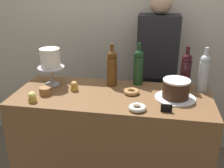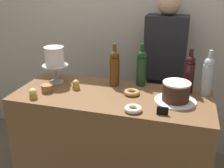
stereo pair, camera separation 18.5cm
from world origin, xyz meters
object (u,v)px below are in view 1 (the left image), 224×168
at_px(wine_bottle_green, 138,66).
at_px(barista_figure, 156,76).
at_px(donut_maple, 132,92).
at_px(cookie_stack, 45,91).
at_px(donut_sugar, 137,108).
at_px(wine_bottle_dark_red, 186,71).
at_px(price_sign_chalkboard, 166,108).
at_px(wine_bottle_amber, 112,67).
at_px(white_layer_cake, 50,58).
at_px(wine_bottle_clear, 204,72).
at_px(cupcake_lemon, 32,97).
at_px(cake_stand_pedestal, 51,73).
at_px(cupcake_caramel, 74,86).
at_px(chocolate_round_cake, 176,89).

xyz_separation_m(wine_bottle_green, barista_figure, (0.14, 0.42, -0.22)).
height_order(donut_maple, cookie_stack, cookie_stack).
distance_m(donut_sugar, donut_maple, 0.25).
bearing_deg(wine_bottle_dark_red, price_sign_chalkboard, -108.99).
bearing_deg(barista_figure, wine_bottle_green, -108.29).
bearing_deg(wine_bottle_amber, white_layer_cake, -170.13).
height_order(white_layer_cake, price_sign_chalkboard, white_layer_cake).
height_order(wine_bottle_clear, cupcake_lemon, wine_bottle_clear).
bearing_deg(barista_figure, price_sign_chalkboard, -85.05).
height_order(cake_stand_pedestal, wine_bottle_green, wine_bottle_green).
bearing_deg(cookie_stack, cupcake_caramel, 29.96).
xyz_separation_m(chocolate_round_cake, wine_bottle_amber, (-0.47, 0.17, 0.07)).
height_order(wine_bottle_dark_red, wine_bottle_amber, same).
bearing_deg(white_layer_cake, wine_bottle_green, 11.81).
distance_m(cupcake_caramel, cookie_stack, 0.21).
bearing_deg(donut_sugar, cupcake_lemon, -179.83).
height_order(wine_bottle_amber, donut_maple, wine_bottle_amber).
height_order(cupcake_caramel, donut_maple, cupcake_caramel).
xyz_separation_m(chocolate_round_cake, barista_figure, (-0.14, 0.65, -0.15)).
height_order(cupcake_lemon, barista_figure, barista_figure).
relative_size(cupcake_lemon, price_sign_chalkboard, 1.06).
distance_m(wine_bottle_dark_red, barista_figure, 0.56).
xyz_separation_m(white_layer_cake, barista_figure, (0.79, 0.56, -0.30)).
xyz_separation_m(cupcake_caramel, donut_maple, (0.42, 0.01, -0.02)).
relative_size(wine_bottle_green, cookie_stack, 3.87).
bearing_deg(barista_figure, donut_maple, -105.00).
height_order(cake_stand_pedestal, chocolate_round_cake, cake_stand_pedestal).
bearing_deg(white_layer_cake, barista_figure, 35.08).
bearing_deg(chocolate_round_cake, wine_bottle_green, 140.09).
height_order(white_layer_cake, wine_bottle_green, wine_bottle_green).
bearing_deg(barista_figure, chocolate_round_cake, -78.01).
bearing_deg(cupcake_lemon, cookie_stack, 74.48).
height_order(donut_sugar, price_sign_chalkboard, price_sign_chalkboard).
relative_size(wine_bottle_dark_red, wine_bottle_amber, 1.00).
xyz_separation_m(wine_bottle_dark_red, cupcake_lemon, (-1.02, -0.40, -0.11)).
bearing_deg(wine_bottle_green, cake_stand_pedestal, -168.19).
xyz_separation_m(cupcake_lemon, barista_figure, (0.81, 0.87, -0.11)).
height_order(white_layer_cake, donut_sugar, white_layer_cake).
height_order(wine_bottle_green, barista_figure, barista_figure).
distance_m(white_layer_cake, cupcake_lemon, 0.36).
bearing_deg(wine_bottle_clear, wine_bottle_dark_red, 174.78).
distance_m(wine_bottle_clear, cupcake_lemon, 1.21).
distance_m(wine_bottle_clear, cupcake_caramel, 0.94).
distance_m(wine_bottle_green, wine_bottle_clear, 0.48).
distance_m(wine_bottle_dark_red, price_sign_chalkboard, 0.44).
xyz_separation_m(cupcake_caramel, barista_figure, (0.59, 0.63, -0.11)).
bearing_deg(white_layer_cake, cake_stand_pedestal, -172.87).
xyz_separation_m(wine_bottle_amber, donut_maple, (0.17, -0.14, -0.13)).
height_order(wine_bottle_dark_red, donut_sugar, wine_bottle_dark_red).
xyz_separation_m(cupcake_caramel, cookie_stack, (-0.18, -0.10, -0.01)).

